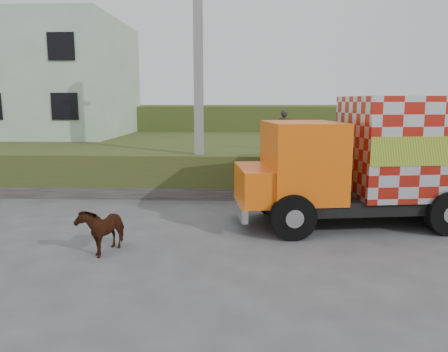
# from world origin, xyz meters

# --- Properties ---
(ground) EXTENTS (120.00, 120.00, 0.00)m
(ground) POSITION_xyz_m (0.00, 0.00, 0.00)
(ground) COLOR #474749
(ground) RESTS_ON ground
(embankment) EXTENTS (40.00, 12.00, 1.50)m
(embankment) POSITION_xyz_m (0.00, 10.00, 0.75)
(embankment) COLOR #31531B
(embankment) RESTS_ON ground
(embankment_far) EXTENTS (40.00, 12.00, 3.00)m
(embankment_far) POSITION_xyz_m (0.00, 22.00, 1.50)
(embankment_far) COLOR #31531B
(embankment_far) RESTS_ON ground
(retaining_strip) EXTENTS (16.00, 0.50, 0.40)m
(retaining_strip) POSITION_xyz_m (-2.00, 4.20, 0.20)
(retaining_strip) COLOR #595651
(retaining_strip) RESTS_ON ground
(building) EXTENTS (10.00, 8.00, 6.00)m
(building) POSITION_xyz_m (-11.00, 13.00, 4.50)
(building) COLOR #B9D9BA
(building) RESTS_ON embankment
(utility_pole) EXTENTS (1.20, 0.30, 8.00)m
(utility_pole) POSITION_xyz_m (-1.00, 4.60, 4.08)
(utility_pole) COLOR gray
(utility_pole) RESTS_ON ground
(cargo_truck) EXTENTS (8.03, 3.64, 3.46)m
(cargo_truck) POSITION_xyz_m (4.70, 1.49, 1.78)
(cargo_truck) COLOR black
(cargo_truck) RESTS_ON ground
(cow) EXTENTS (0.91, 1.37, 1.06)m
(cow) POSITION_xyz_m (-2.58, -1.19, 0.53)
(cow) COLOR #311C0C
(cow) RESTS_ON ground
(pedestrian) EXTENTS (0.62, 0.48, 1.52)m
(pedestrian) POSITION_xyz_m (2.03, 6.08, 2.26)
(pedestrian) COLOR #2C2A27
(pedestrian) RESTS_ON embankment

